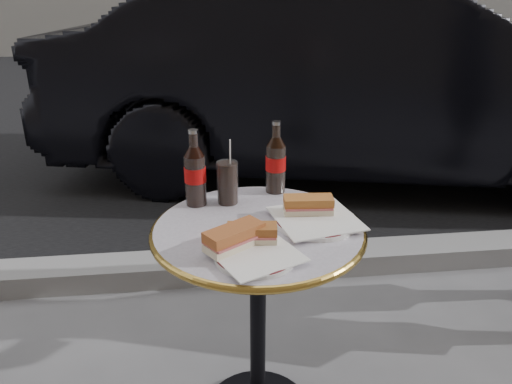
{
  "coord_description": "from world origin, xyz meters",
  "views": [
    {
      "loc": [
        -0.16,
        -1.27,
        1.39
      ],
      "look_at": [
        0.0,
        0.05,
        0.82
      ],
      "focal_mm": 35.0,
      "sensor_mm": 36.0,
      "label": 1
    }
  ],
  "objects": [
    {
      "name": "sandwich_right",
      "position": [
        0.16,
        0.04,
        0.77
      ],
      "size": [
        0.15,
        0.08,
        0.05
      ],
      "primitive_type": "cube",
      "rotation": [
        0.0,
        0.0,
        -0.07
      ],
      "color": "#B1672C",
      "rests_on": "plate_right"
    },
    {
      "name": "curb",
      "position": [
        0.0,
        0.9,
        0.05
      ],
      "size": [
        40.0,
        0.2,
        0.12
      ],
      "primitive_type": "cube",
      "color": "gray",
      "rests_on": "ground"
    },
    {
      "name": "sandwich_left_a",
      "position": [
        -0.08,
        -0.13,
        0.77
      ],
      "size": [
        0.17,
        0.15,
        0.06
      ],
      "primitive_type": "cube",
      "rotation": [
        0.0,
        0.0,
        0.59
      ],
      "color": "#A45529",
      "rests_on": "plate_left"
    },
    {
      "name": "sandwich_left_b",
      "position": [
        -0.03,
        -0.11,
        0.77
      ],
      "size": [
        0.14,
        0.08,
        0.05
      ],
      "primitive_type": "cube",
      "rotation": [
        0.0,
        0.0,
        -0.11
      ],
      "color": "#9C5727",
      "rests_on": "plate_left"
    },
    {
      "name": "bistro_table",
      "position": [
        0.0,
        0.0,
        0.37
      ],
      "size": [
        0.62,
        0.62,
        0.73
      ],
      "primitive_type": null,
      "color": "#BAB2C4",
      "rests_on": "ground"
    },
    {
      "name": "parked_car",
      "position": [
        1.03,
        2.27,
        0.73
      ],
      "size": [
        2.49,
        4.68,
        1.46
      ],
      "primitive_type": "imported",
      "rotation": [
        0.0,
        0.0,
        1.35
      ],
      "color": "black",
      "rests_on": "ground"
    },
    {
      "name": "asphalt_road",
      "position": [
        0.0,
        5.0,
        0.0
      ],
      "size": [
        40.0,
        8.0,
        0.0
      ],
      "primitive_type": "cube",
      "color": "black",
      "rests_on": "ground"
    },
    {
      "name": "cola_bottle_left",
      "position": [
        -0.17,
        0.18,
        0.85
      ],
      "size": [
        0.09,
        0.09,
        0.24
      ],
      "primitive_type": null,
      "rotation": [
        0.0,
        0.0,
        0.28
      ],
      "color": "black",
      "rests_on": "bistro_table"
    },
    {
      "name": "plate_right",
      "position": [
        0.17,
        0.0,
        0.74
      ],
      "size": [
        0.25,
        0.25,
        0.01
      ],
      "primitive_type": "cylinder",
      "rotation": [
        0.0,
        0.0,
        0.02
      ],
      "color": "white",
      "rests_on": "bistro_table"
    },
    {
      "name": "plate_left",
      "position": [
        -0.03,
        -0.17,
        0.74
      ],
      "size": [
        0.26,
        0.26,
        0.01
      ],
      "primitive_type": "cylinder",
      "rotation": [
        0.0,
        0.0,
        0.25
      ],
      "color": "silver",
      "rests_on": "bistro_table"
    },
    {
      "name": "cola_bottle_right",
      "position": [
        0.09,
        0.25,
        0.85
      ],
      "size": [
        0.07,
        0.07,
        0.24
      ],
      "primitive_type": null,
      "rotation": [
        0.0,
        0.0,
        -0.02
      ],
      "color": "black",
      "rests_on": "bistro_table"
    },
    {
      "name": "cola_glass",
      "position": [
        -0.08,
        0.18,
        0.8
      ],
      "size": [
        0.08,
        0.08,
        0.14
      ],
      "primitive_type": "cylinder",
      "rotation": [
        0.0,
        0.0,
        -0.26
      ],
      "color": "black",
      "rests_on": "bistro_table"
    }
  ]
}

